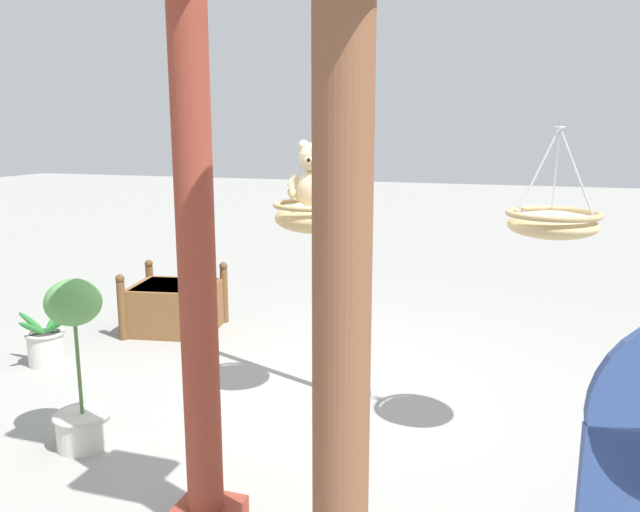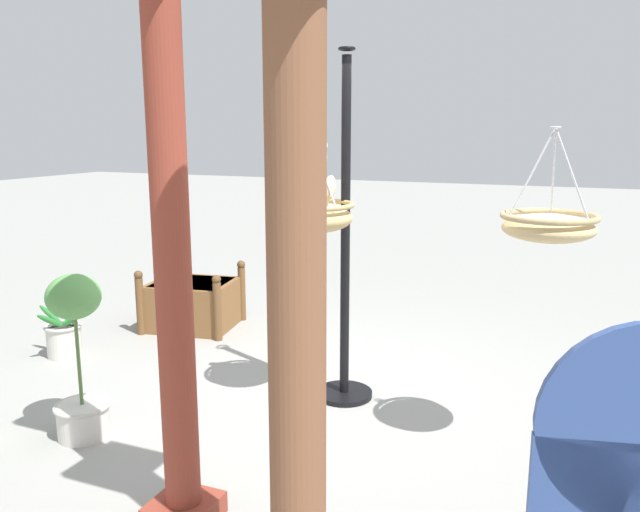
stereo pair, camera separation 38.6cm
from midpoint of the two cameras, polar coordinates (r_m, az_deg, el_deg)
name	(u,v)px [view 2 (the right image)]	position (r m, az deg, el deg)	size (l,w,h in m)	color
ground_plane	(324,401)	(4.97, 2.64, -12.98)	(40.00, 40.00, 0.00)	gray
display_pole_central	(345,293)	(4.78, 4.58, -3.38)	(0.44, 0.44, 2.61)	black
hanging_basket_with_teddy	(314,216)	(4.48, 1.88, 3.67)	(0.58, 0.58, 0.63)	tan
teddy_bear	(312,183)	(4.43, 1.78, 6.58)	(0.36, 0.31, 0.52)	#D1B789
hanging_basket_left_high	(549,226)	(3.99, 22.61, 2.54)	(0.56, 0.56, 0.67)	tan
greenhouse_pillar_left	(297,313)	(2.51, 2.29, -5.25)	(0.45, 0.45, 2.76)	brown
greenhouse_pillar_right	(173,265)	(3.12, -9.78, -0.80)	(0.35, 0.35, 2.90)	brown
wooden_planter_box	(193,302)	(6.71, -9.81, -4.16)	(1.03, 0.91, 0.66)	brown
potted_plant_fern_front	(78,355)	(4.45, -18.72, -8.54)	(0.38, 0.38, 1.13)	beige
potted_plant_bushy_green	(64,336)	(6.19, -20.52, -6.84)	(0.55, 0.53, 0.48)	beige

